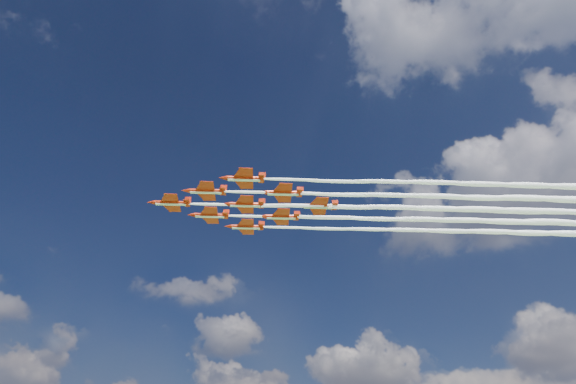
% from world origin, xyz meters
% --- Properties ---
extents(jet_lead, '(78.97, 68.19, 2.90)m').
position_xyz_m(jet_lead, '(21.55, 17.76, 79.83)').
color(jet_lead, '#AB1E09').
extents(jet_row2_port, '(78.97, 68.19, 2.90)m').
position_xyz_m(jet_row2_port, '(33.53, 19.18, 79.83)').
color(jet_row2_port, '#AB1E09').
extents(jet_row2_starb, '(78.97, 68.19, 2.90)m').
position_xyz_m(jet_row2_starb, '(24.75, 29.40, 79.83)').
color(jet_row2_starb, '#AB1E09').
extents(jet_row3_port, '(78.97, 68.19, 2.90)m').
position_xyz_m(jet_row3_port, '(45.52, 20.59, 79.83)').
color(jet_row3_port, '#AB1E09').
extents(jet_row3_centre, '(78.97, 68.19, 2.90)m').
position_xyz_m(jet_row3_centre, '(36.73, 30.81, 79.83)').
color(jet_row3_centre, '#AB1E09').
extents(jet_row3_starb, '(78.97, 68.19, 2.90)m').
position_xyz_m(jet_row3_starb, '(27.95, 41.03, 79.83)').
color(jet_row3_starb, '#AB1E09').
extents(jet_row4_port, '(78.97, 68.19, 2.90)m').
position_xyz_m(jet_row4_port, '(48.71, 32.22, 79.83)').
color(jet_row4_port, '#AB1E09').
extents(jet_row4_starb, '(78.97, 68.19, 2.90)m').
position_xyz_m(jet_row4_starb, '(39.93, 42.44, 79.83)').
color(jet_row4_starb, '#AB1E09').
extents(jet_tail, '(78.97, 68.19, 2.90)m').
position_xyz_m(jet_tail, '(51.91, 43.86, 79.83)').
color(jet_tail, '#AB1E09').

